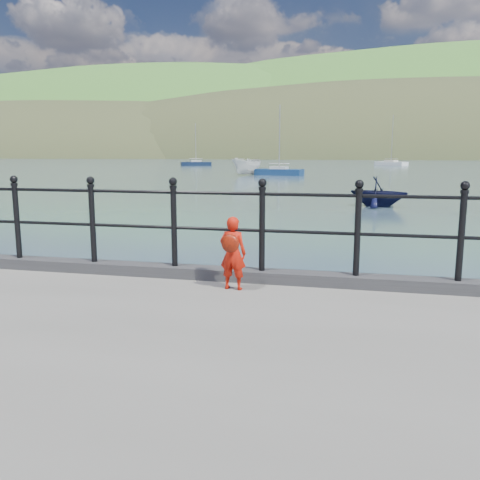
% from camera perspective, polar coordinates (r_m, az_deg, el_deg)
% --- Properties ---
extents(ground, '(600.00, 600.00, 0.00)m').
position_cam_1_polar(ground, '(7.26, -2.15, -11.76)').
color(ground, '#2D4251').
rests_on(ground, ground).
extents(kerb, '(60.00, 0.30, 0.15)m').
position_cam_1_polar(kerb, '(6.80, -2.54, -3.77)').
color(kerb, '#28282B').
rests_on(kerb, quay).
extents(railing, '(18.11, 0.11, 1.20)m').
position_cam_1_polar(railing, '(6.66, -2.59, 2.50)').
color(railing, black).
rests_on(railing, kerb).
extents(far_shore, '(830.00, 200.00, 156.00)m').
position_cam_1_polar(far_shore, '(249.91, 21.27, 3.50)').
color(far_shore, '#333A21').
rests_on(far_shore, ground).
extents(child, '(0.35, 0.31, 0.91)m').
position_cam_1_polar(child, '(6.20, -0.83, -1.40)').
color(child, red).
rests_on(child, quay).
extents(launch_white, '(3.50, 5.38, 1.95)m').
position_cam_1_polar(launch_white, '(56.96, 0.77, 8.25)').
color(launch_white, silver).
rests_on(launch_white, ground).
extents(launch_navy, '(3.43, 3.20, 1.47)m').
position_cam_1_polar(launch_navy, '(25.67, 15.29, 5.26)').
color(launch_navy, black).
rests_on(launch_navy, ground).
extents(sailboat_left, '(5.60, 3.95, 7.81)m').
position_cam_1_polar(sailboat_left, '(93.86, -4.97, 8.51)').
color(sailboat_left, '#0E1A33').
rests_on(sailboat_left, ground).
extents(sailboat_port, '(5.58, 2.86, 7.83)m').
position_cam_1_polar(sailboat_port, '(56.95, 4.40, 7.59)').
color(sailboat_port, navy).
rests_on(sailboat_port, ground).
extents(sailboat_deep, '(5.98, 5.68, 9.37)m').
position_cam_1_polar(sailboat_deep, '(99.21, 16.58, 8.22)').
color(sailboat_deep, white).
rests_on(sailboat_deep, ground).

